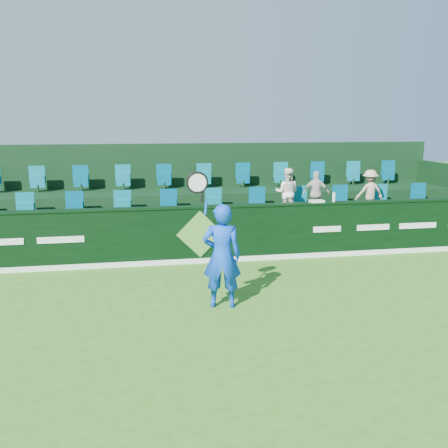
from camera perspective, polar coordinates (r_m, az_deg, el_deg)
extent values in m
plane|color=#366C19|center=(8.10, 0.98, -12.10)|extent=(60.00, 60.00, 0.00)
cube|color=black|center=(11.66, -2.82, -1.29)|extent=(16.00, 0.20, 1.30)
cube|color=black|center=(11.53, -2.85, 1.98)|extent=(16.00, 0.24, 0.05)
cube|color=white|center=(11.70, -2.72, -4.23)|extent=(16.00, 0.02, 0.12)
cube|color=#509135|center=(11.54, -2.75, -1.18)|extent=(1.10, 0.02, 1.10)
cube|color=white|center=(11.80, -23.94, -1.90)|extent=(0.85, 0.01, 0.14)
cube|color=white|center=(11.57, -18.16, -1.72)|extent=(1.00, 0.01, 0.14)
cube|color=white|center=(12.32, 11.70, -0.58)|extent=(0.70, 0.01, 0.14)
cube|color=white|center=(12.81, 16.69, -0.37)|extent=(0.85, 0.01, 0.14)
cube|color=white|center=(13.39, 21.28, -0.17)|extent=(1.00, 0.01, 0.14)
cube|color=black|center=(12.78, -3.45, -1.29)|extent=(16.00, 2.00, 0.80)
cube|color=black|center=(14.58, -4.35, 1.32)|extent=(16.00, 1.80, 1.30)
cube|color=black|center=(15.47, -4.77, 4.35)|extent=(16.00, 0.20, 2.60)
cube|color=#076979|center=(13.03, -3.69, 2.10)|extent=(13.50, 0.50, 0.60)
cube|color=#076979|center=(14.74, -4.52, 5.16)|extent=(13.50, 0.50, 0.60)
imported|color=#0B3FC5|center=(8.80, -0.25, -3.68)|extent=(0.75, 0.56, 1.87)
cylinder|color=#143FBF|center=(8.47, -2.10, 1.82)|extent=(0.07, 0.04, 0.22)
cylinder|color=black|center=(8.43, -2.51, 3.15)|extent=(0.05, 0.03, 0.20)
torus|color=black|center=(8.39, -3.07, 4.75)|extent=(0.41, 0.04, 0.41)
cylinder|color=silver|center=(8.39, -3.07, 4.75)|extent=(0.34, 0.01, 0.34)
imported|color=white|center=(13.12, 7.21, 3.59)|extent=(0.76, 0.68, 1.28)
imported|color=beige|center=(13.38, 10.48, 3.44)|extent=(0.75, 0.50, 1.18)
imported|color=tan|center=(13.99, 16.30, 3.53)|extent=(0.78, 0.46, 1.19)
cube|color=silver|center=(12.21, 10.53, 2.58)|extent=(0.34, 0.22, 0.05)
cylinder|color=silver|center=(12.36, 12.45, 3.03)|extent=(0.07, 0.07, 0.23)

